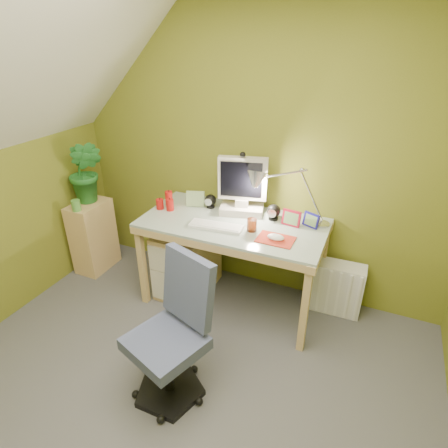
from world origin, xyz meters
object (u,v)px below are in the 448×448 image
at_px(monitor, 242,184).
at_px(side_ledge, 93,236).
at_px(desk, 233,263).
at_px(radiator, 335,287).
at_px(potted_plant, 86,172).
at_px(desk_lamp, 301,183).
at_px(task_chair, 165,343).

height_order(monitor, side_ledge, monitor).
bearing_deg(desk, radiator, 15.40).
height_order(desk, radiator, desk).
relative_size(desk, potted_plant, 2.48).
distance_m(side_ledge, potted_plant, 0.62).
xyz_separation_m(desk_lamp, radiator, (0.35, 0.05, -0.86)).
height_order(desk, monitor, monitor).
relative_size(monitor, desk_lamp, 0.74).
bearing_deg(desk_lamp, radiator, -3.25).
xyz_separation_m(side_ledge, radiator, (2.20, 0.29, -0.12)).
height_order(desk, task_chair, task_chair).
relative_size(desk_lamp, task_chair, 0.77).
xyz_separation_m(monitor, radiator, (0.80, 0.05, -0.78)).
distance_m(monitor, radiator, 1.12).
bearing_deg(radiator, monitor, -178.25).
bearing_deg(monitor, side_ledge, 174.85).
bearing_deg(desk_lamp, monitor, 168.60).
bearing_deg(side_ledge, desk_lamp, 7.29).
xyz_separation_m(desk_lamp, side_ledge, (-1.85, -0.24, -0.75)).
xyz_separation_m(potted_plant, radiator, (2.20, 0.24, -0.74)).
relative_size(task_chair, radiator, 1.93).
distance_m(monitor, potted_plant, 1.41).
height_order(side_ledge, task_chair, task_chair).
distance_m(desk, potted_plant, 1.52).
height_order(desk, desk_lamp, desk_lamp).
distance_m(potted_plant, task_chair, 1.80).
distance_m(desk, radiator, 0.85).
xyz_separation_m(desk, task_chair, (-0.01, -1.01, 0.04)).
distance_m(monitor, task_chair, 1.33).
bearing_deg(potted_plant, task_chair, -35.90).
bearing_deg(potted_plant, desk, 0.28).
distance_m(side_ledge, task_chair, 1.69).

